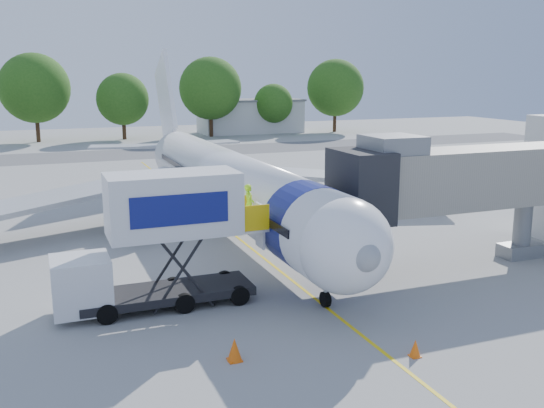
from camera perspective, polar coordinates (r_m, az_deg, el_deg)
name	(u,v)px	position (r m, az deg, el deg)	size (l,w,h in m)	color
ground	(249,246)	(33.51, -2.22, -3.99)	(160.00, 160.00, 0.00)	#9B9B98
guidance_line	(249,246)	(33.50, -2.22, -3.99)	(0.15, 70.00, 0.01)	yellow
taxiway_strip	(131,154)	(73.76, -13.09, 4.61)	(120.00, 10.00, 0.01)	#59595B
aircraft	(226,182)	(36.66, -4.38, 2.12)	(34.17, 37.73, 11.35)	white
jet_bridge	(454,180)	(30.27, 16.72, 2.18)	(13.90, 3.20, 6.60)	gray
catering_hiloader	(158,241)	(24.68, -10.69, -3.48)	(8.50, 2.44, 5.50)	black
safety_cone_a	(415,348)	(21.44, 13.33, -13.09)	(0.38, 0.38, 0.61)	#F15E0C
safety_cone_b	(234,350)	(20.63, -3.55, -13.55)	(0.50, 0.50, 0.80)	#F15E0C
outbuilding_right	(250,116)	(98.19, -2.05, 8.28)	(16.40, 7.40, 5.30)	silver
tree_c	(34,88)	(90.22, -21.45, 10.12)	(9.52, 9.52, 12.14)	#382314
tree_d	(123,99)	(90.27, -13.88, 9.55)	(7.41, 7.41, 9.44)	#382314
tree_e	(210,88)	(92.03, -5.82, 10.78)	(9.26, 9.26, 11.80)	#382314
tree_f	(273,103)	(96.28, 0.13, 9.44)	(6.11, 6.11, 7.79)	#382314
tree_g	(335,88)	(99.71, 5.98, 10.82)	(9.13, 9.13, 11.64)	#382314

